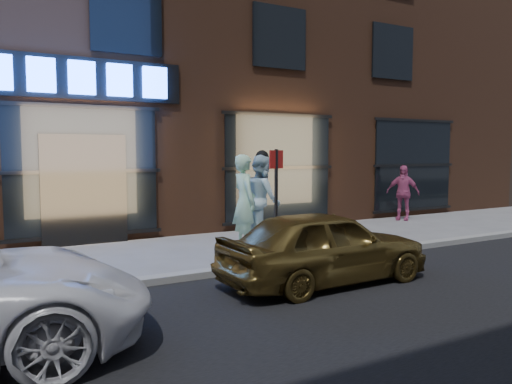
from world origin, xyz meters
TOP-DOWN VIEW (x-y plane):
  - ground at (0.00, 0.00)m, footprint 90.00×90.00m
  - curb at (0.00, 0.00)m, footprint 60.00×0.25m
  - storefront_building at (-0.00, 7.99)m, footprint 30.20×8.28m
  - building_east at (22.00, 9.00)m, footprint 14.00×10.00m
  - man_bowtie at (2.82, 1.83)m, footprint 0.52×0.75m
  - man_cap at (3.43, 2.14)m, footprint 0.96×1.11m
  - passerby at (8.93, 3.34)m, footprint 0.85×1.02m
  - gold_sedan at (2.59, -1.25)m, footprint 3.45×1.47m
  - sign_post at (2.69, 0.35)m, footprint 0.33×0.11m

SIDE VIEW (x-z plane):
  - ground at x=0.00m, z-range 0.00..0.00m
  - curb at x=0.00m, z-range 0.00..0.12m
  - gold_sedan at x=2.59m, z-range 0.00..1.16m
  - passerby at x=8.93m, z-range 0.00..1.63m
  - man_cap at x=3.43m, z-range 0.00..1.97m
  - man_bowtie at x=2.82m, z-range 0.00..1.97m
  - sign_post at x=2.69m, z-range 0.22..2.29m
  - storefront_building at x=0.00m, z-range 0.00..10.30m
  - building_east at x=22.00m, z-range 0.00..12.00m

